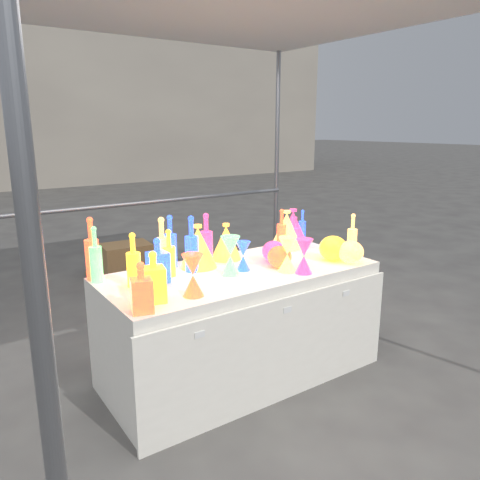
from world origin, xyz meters
TOP-DOWN VIEW (x-y plane):
  - ground at (0.00, 0.00)m, footprint 80.00×80.00m
  - display_table at (0.00, -0.01)m, footprint 1.84×0.83m
  - background_building at (4.00, 14.00)m, footprint 14.00×6.00m
  - cardboard_box_closed at (0.15, 2.48)m, footprint 0.55×0.42m
  - cardboard_box_flat at (0.13, 2.69)m, footprint 0.72×0.62m
  - bottle_0 at (-0.44, 0.14)m, footprint 0.08×0.08m
  - bottle_1 at (-0.34, 0.31)m, footprint 0.09×0.09m
  - bottle_2 at (-0.85, 0.35)m, footprint 0.11×0.11m
  - bottle_3 at (-0.09, 0.27)m, footprint 0.11×0.11m
  - bottle_4 at (-0.46, 0.19)m, footprint 0.09×0.09m
  - bottle_5 at (-0.85, 0.28)m, footprint 0.09×0.09m
  - bottle_6 at (-0.69, 0.08)m, footprint 0.10×0.10m
  - bottle_7 at (-0.28, 0.15)m, footprint 0.09×0.09m
  - decanter_0 at (-0.70, -0.21)m, footprint 0.14×0.14m
  - decanter_1 at (-0.81, -0.31)m, footprint 0.13×0.13m
  - decanter_2 at (-0.55, 0.07)m, footprint 0.11×0.11m
  - hourglass_0 at (-0.49, -0.25)m, footprint 0.15×0.15m
  - hourglass_1 at (0.29, -0.29)m, footprint 0.14×0.14m
  - hourglass_2 at (0.23, -0.20)m, footprint 0.15×0.15m
  - hourglass_3 at (-0.11, -0.05)m, footprint 0.15×0.15m
  - hourglass_4 at (0.26, -0.16)m, footprint 0.13×0.13m
  - hourglass_5 at (0.01, -0.02)m, footprint 0.12×0.12m
  - globe_0 at (0.66, -0.19)m, footprint 0.22×0.22m
  - globe_1 at (0.71, -0.30)m, footprint 0.23×0.23m
  - globe_2 at (0.25, -0.11)m, footprint 0.17×0.17m
  - globe_3 at (0.29, 0.02)m, footprint 0.21×0.21m
  - lampshade_0 at (-0.20, 0.20)m, footprint 0.29×0.29m
  - lampshade_1 at (0.06, 0.27)m, footprint 0.26×0.26m
  - lampshade_2 at (0.69, 0.28)m, footprint 0.33×0.33m
  - lampshade_3 at (0.61, 0.26)m, footprint 0.31×0.31m
  - bottle_8 at (0.86, 0.36)m, footprint 0.06×0.06m
  - bottle_9 at (0.53, 0.23)m, footprint 0.09×0.09m
  - bottle_10 at (0.67, 0.23)m, footprint 0.06×0.06m
  - bottle_11 at (0.86, -0.18)m, footprint 0.08×0.08m

SIDE VIEW (x-z plane):
  - ground at x=0.00m, z-range 0.00..0.00m
  - cardboard_box_flat at x=0.13m, z-range 0.00..0.05m
  - cardboard_box_closed at x=0.15m, z-range 0.00..0.38m
  - display_table at x=0.00m, z-range 0.00..0.75m
  - globe_2 at x=0.25m, z-range 0.75..0.88m
  - globe_3 at x=0.29m, z-range 0.75..0.88m
  - globe_1 at x=0.71m, z-range 0.75..0.89m
  - globe_0 at x=0.66m, z-range 0.75..0.90m
  - hourglass_5 at x=0.01m, z-range 0.75..0.94m
  - hourglass_4 at x=0.26m, z-range 0.75..0.95m
  - hourglass_1 at x=0.29m, z-range 0.75..0.98m
  - hourglass_2 at x=0.23m, z-range 0.75..0.98m
  - hourglass_0 at x=-0.49m, z-range 0.75..0.99m
  - bottle_10 at x=0.67m, z-range 0.75..1.00m
  - hourglass_3 at x=-0.11m, z-range 0.75..1.00m
  - lampshade_1 at x=0.06m, z-range 0.75..1.01m
  - bottle_8 at x=0.86m, z-range 0.75..1.01m
  - decanter_1 at x=-0.81m, z-range 0.75..1.01m
  - decanter_2 at x=-0.55m, z-range 0.75..1.02m
  - decanter_0 at x=-0.70m, z-range 0.75..1.03m
  - lampshade_0 at x=-0.20m, z-range 0.75..1.04m
  - lampshade_3 at x=0.61m, z-range 0.75..1.04m
  - lampshade_2 at x=0.69m, z-range 0.75..1.05m
  - bottle_0 at x=-0.44m, z-range 0.75..1.05m
  - bottle_11 at x=0.86m, z-range 0.75..1.06m
  - bottle_9 at x=0.53m, z-range 0.75..1.07m
  - bottle_6 at x=-0.69m, z-range 0.75..1.07m
  - bottle_5 at x=-0.85m, z-range 0.75..1.09m
  - bottle_3 at x=-0.09m, z-range 0.75..1.10m
  - bottle_1 at x=-0.34m, z-range 0.75..1.10m
  - bottle_7 at x=-0.28m, z-range 0.75..1.12m
  - bottle_4 at x=-0.46m, z-range 0.75..1.12m
  - bottle_2 at x=-0.85m, z-range 0.75..1.14m
  - background_building at x=4.00m, z-range 0.00..6.00m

